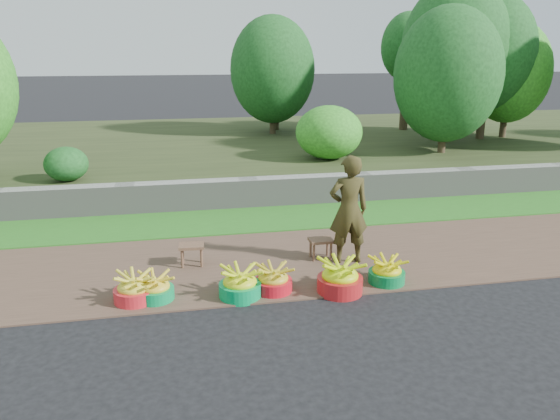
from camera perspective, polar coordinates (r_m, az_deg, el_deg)
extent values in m
plane|color=black|center=(6.56, 1.88, -9.50)|extent=(120.00, 120.00, 0.00)
cube|color=brown|center=(7.67, -0.27, -5.43)|extent=(80.00, 2.50, 0.02)
cube|color=#2A721F|center=(9.53, -2.60, -0.97)|extent=(80.00, 1.50, 0.04)
cube|color=gray|center=(10.27, -3.35, 1.79)|extent=(80.00, 0.35, 0.55)
cube|color=#303B1C|center=(15.03, -6.04, 6.34)|extent=(80.00, 10.00, 0.50)
cylinder|color=#3E3120|center=(13.58, 16.66, 8.00)|extent=(0.17, 0.17, 1.06)
ellipsoid|color=#1B571F|center=(13.47, 17.11, 13.37)|extent=(2.47, 2.47, 3.09)
cylinder|color=#3E3120|center=(16.03, -0.78, 9.92)|extent=(0.18, 0.18, 1.09)
ellipsoid|color=#1B571F|center=(15.93, -0.80, 14.44)|extent=(2.40, 2.40, 3.00)
cylinder|color=#3E3120|center=(17.23, 12.93, 11.43)|extent=(0.25, 0.25, 1.96)
ellipsoid|color=#1B571F|center=(17.17, 13.25, 16.29)|extent=(1.60, 1.60, 2.01)
cylinder|color=#3E3120|center=(16.59, 22.38, 8.98)|extent=(0.18, 0.18, 1.11)
ellipsoid|color=green|center=(16.50, 22.85, 13.15)|extent=(2.19, 2.19, 2.74)
cylinder|color=#3E3120|center=(15.46, 17.30, 9.82)|extent=(0.22, 0.22, 1.56)
ellipsoid|color=#1B571F|center=(15.38, 17.83, 15.77)|extent=(2.77, 2.77, 3.46)
cylinder|color=#3E3120|center=(16.80, -0.43, 10.30)|extent=(0.18, 0.18, 1.13)
ellipsoid|color=green|center=(16.71, -0.44, 14.18)|extent=(1.92, 1.92, 2.40)
cylinder|color=#3E3120|center=(16.05, 20.39, 9.76)|extent=(0.22, 0.22, 1.56)
ellipsoid|color=#1B571F|center=(15.97, 20.95, 15.14)|extent=(2.45, 2.45, 3.06)
ellipsoid|color=green|center=(12.29, 5.14, 8.09)|extent=(1.49, 1.49, 1.19)
ellipsoid|color=#1B571F|center=(10.92, -21.44, 4.50)|extent=(0.80, 0.80, 0.64)
cylinder|color=red|center=(6.72, -14.92, -8.61)|extent=(0.49, 0.49, 0.18)
ellipsoid|color=gold|center=(6.66, -15.01, -7.55)|extent=(0.43, 0.43, 0.28)
cylinder|color=#058B48|center=(6.71, -12.92, -8.56)|extent=(0.45, 0.45, 0.16)
ellipsoid|color=gold|center=(6.66, -12.99, -7.57)|extent=(0.40, 0.40, 0.26)
cylinder|color=#02944D|center=(6.63, -4.19, -8.38)|extent=(0.51, 0.51, 0.18)
ellipsoid|color=#D0DE16|center=(6.57, -4.22, -7.25)|extent=(0.45, 0.45, 0.29)
cylinder|color=red|center=(6.75, -0.71, -7.93)|extent=(0.47, 0.47, 0.17)
ellipsoid|color=gold|center=(6.70, -0.72, -6.91)|extent=(0.41, 0.41, 0.27)
cylinder|color=#AD191C|center=(6.78, 6.26, -7.77)|extent=(0.56, 0.56, 0.20)
ellipsoid|color=#C4E30D|center=(6.72, 6.30, -6.55)|extent=(0.49, 0.49, 0.32)
cylinder|color=#087738|center=(7.12, 11.06, -6.93)|extent=(0.46, 0.46, 0.17)
ellipsoid|color=#D7CA0C|center=(7.07, 11.12, -5.96)|extent=(0.41, 0.41, 0.27)
cube|color=brown|center=(7.54, -9.24, -3.72)|extent=(0.35, 0.28, 0.04)
cylinder|color=brown|center=(7.51, -10.19, -5.06)|extent=(0.04, 0.04, 0.26)
cylinder|color=brown|center=(7.50, -8.21, -4.99)|extent=(0.04, 0.04, 0.26)
cylinder|color=brown|center=(7.68, -10.14, -4.57)|extent=(0.04, 0.04, 0.26)
cylinder|color=brown|center=(7.67, -8.21, -4.50)|extent=(0.04, 0.04, 0.26)
cube|color=brown|center=(7.70, 4.30, -3.18)|extent=(0.33, 0.25, 0.04)
cylinder|color=brown|center=(7.64, 3.56, -4.48)|extent=(0.03, 0.03, 0.25)
cylinder|color=brown|center=(7.71, 5.35, -4.33)|extent=(0.03, 0.03, 0.25)
cylinder|color=brown|center=(7.80, 3.21, -4.03)|extent=(0.03, 0.03, 0.25)
cylinder|color=brown|center=(7.86, 4.97, -3.89)|extent=(0.03, 0.03, 0.25)
imported|color=black|center=(7.47, 7.19, 0.03)|extent=(0.56, 0.37, 1.51)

